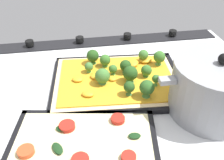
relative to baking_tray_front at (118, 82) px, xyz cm
name	(u,v)px	position (x,y,z in cm)	size (l,w,h in cm)	color
ground_plane	(119,97)	(0.39, 4.27, -1.87)	(86.32, 67.20, 3.00)	silver
stove_control_panel	(104,41)	(0.39, -25.83, 0.18)	(82.87, 7.00, 2.60)	black
baking_tray_front	(118,82)	(0.00, 0.00, 0.00)	(37.92, 29.54, 1.30)	black
broccoli_pizza	(120,76)	(-0.68, -0.29, 1.74)	(35.34, 26.97, 6.10)	beige
baking_tray_back	(83,151)	(11.31, 22.24, 0.02)	(33.92, 27.07, 1.30)	black
veggie_pizza_back	(84,150)	(11.13, 22.61, 0.75)	(31.15, 24.30, 1.90)	beige
cooking_pot	(215,88)	(-19.98, 14.39, 6.25)	(27.39, 20.60, 15.53)	gray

